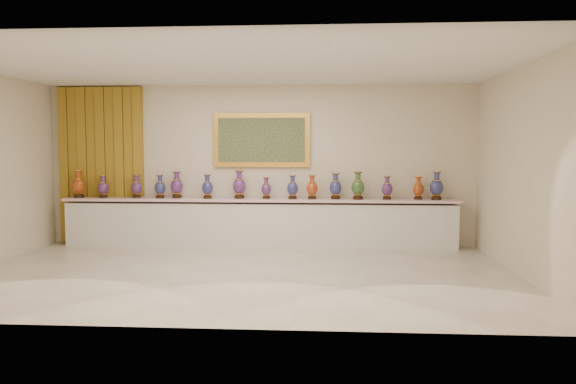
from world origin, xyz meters
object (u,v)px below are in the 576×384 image
counter (259,223)px  vase_2 (137,187)px  vase_0 (79,185)px  vase_1 (103,188)px

counter → vase_2: 2.40m
vase_0 → vase_2: (1.09, 0.07, -0.04)m
counter → vase_0: (-3.39, -0.06, 0.70)m
vase_1 → counter: bearing=0.5°
vase_0 → counter: bearing=1.0°
counter → vase_0: 3.46m
vase_1 → vase_2: bearing=3.8°
counter → vase_2: (-2.30, 0.02, 0.66)m
vase_0 → vase_2: vase_0 is taller
vase_1 → vase_2: 0.63m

